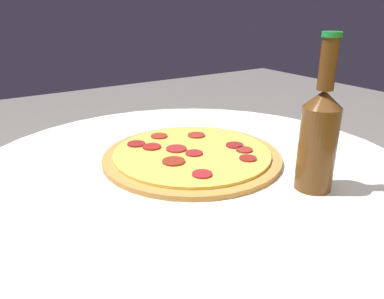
# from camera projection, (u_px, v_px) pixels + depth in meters

# --- Properties ---
(table) EXTENTS (0.88, 0.88, 0.71)m
(table) POSITION_uv_depth(u_px,v_px,m) (191.00, 237.00, 0.78)
(table) COLOR white
(table) RESTS_ON ground_plane
(pizza) EXTENTS (0.36, 0.36, 0.02)m
(pizza) POSITION_uv_depth(u_px,v_px,m) (192.00, 155.00, 0.76)
(pizza) COLOR #B77F3D
(pizza) RESTS_ON table
(beer_bottle) EXTENTS (0.06, 0.06, 0.26)m
(beer_bottle) POSITION_uv_depth(u_px,v_px,m) (319.00, 135.00, 0.61)
(beer_bottle) COLOR #563314
(beer_bottle) RESTS_ON table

